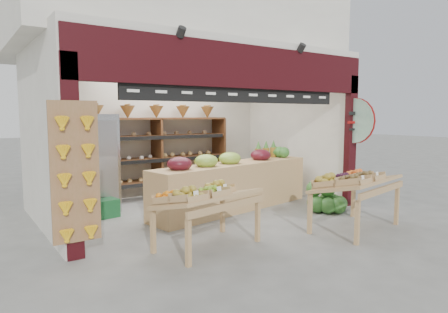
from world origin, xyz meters
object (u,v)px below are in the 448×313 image
refrigerator (95,163)px  watermelon_pile (326,200)px  back_shelving (157,142)px  mid_counter (233,184)px  cardboard_stack (86,204)px  display_table_left (201,197)px  display_table_right (353,182)px

refrigerator → watermelon_pile: refrigerator is taller
back_shelving → mid_counter: 2.19m
cardboard_stack → display_table_left: (0.88, -2.55, 0.47)m
back_shelving → watermelon_pile: (2.14, -3.07, -1.04)m
display_table_left → display_table_right: bearing=-13.4°
back_shelving → mid_counter: back_shelving is taller
display_table_right → watermelon_pile: display_table_right is taller
refrigerator → back_shelving: bearing=17.4°
watermelon_pile → cardboard_stack: bearing=152.8°
back_shelving → cardboard_stack: 2.35m
back_shelving → cardboard_stack: bearing=-151.8°
back_shelving → mid_counter: bearing=-69.7°
cardboard_stack → mid_counter: bearing=-19.6°
watermelon_pile → display_table_left: bearing=-171.2°
display_table_right → back_shelving: bearing=109.9°
back_shelving → refrigerator: 1.64m
mid_counter → back_shelving: bearing=110.3°
mid_counter → display_table_left: 2.38m
back_shelving → display_table_right: 4.45m
display_table_left → display_table_right: (2.51, -0.60, 0.06)m
refrigerator → cardboard_stack: 0.91m
refrigerator → cardboard_stack: size_ratio=1.78×
refrigerator → display_table_right: size_ratio=1.07×
refrigerator → watermelon_pile: size_ratio=2.35×
refrigerator → mid_counter: bearing=-33.1°
mid_counter → watermelon_pile: (1.42, -1.14, -0.29)m
display_table_left → display_table_right: display_table_right is taller
mid_counter → display_table_left: bearing=-136.5°
cardboard_stack → display_table_left: size_ratio=0.65×
cardboard_stack → watermelon_pile: size_ratio=1.32×
display_table_right → watermelon_pile: bearing=59.7°
refrigerator → cardboard_stack: bearing=-124.7°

